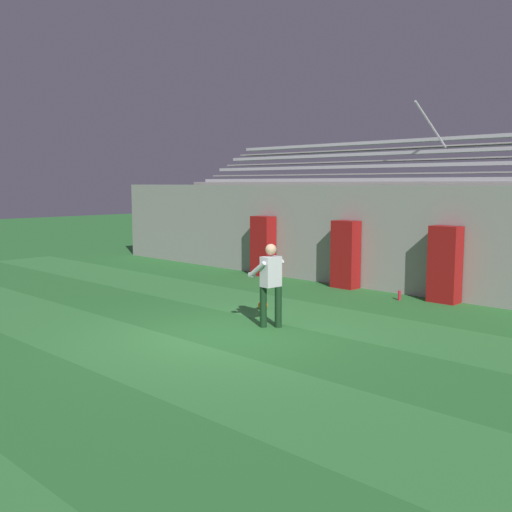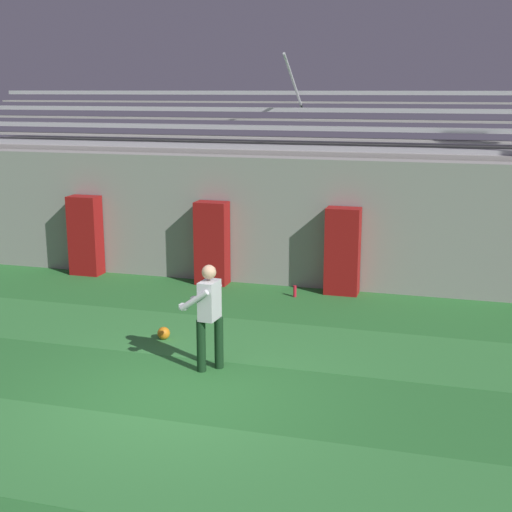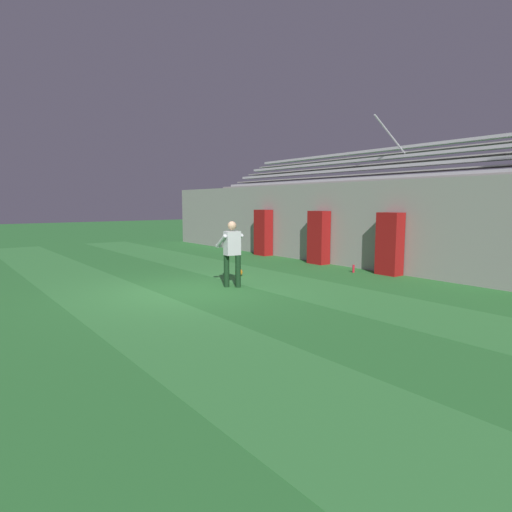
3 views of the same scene
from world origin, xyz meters
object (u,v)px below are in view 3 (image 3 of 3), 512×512
object	(u,v)px
padding_pillar_gate_right	(390,244)
padding_pillar_far_left	(263,233)
goalkeeper	(232,250)
water_bottle	(353,269)
padding_pillar_gate_left	(319,238)
soccer_ball	(239,272)

from	to	relation	value
padding_pillar_gate_right	padding_pillar_far_left	xyz separation A→B (m)	(-6.02, 0.00, 0.00)
padding_pillar_gate_right	goalkeeper	bearing A→B (deg)	-105.20
goalkeeper	water_bottle	distance (m)	4.33
padding_pillar_gate_left	padding_pillar_gate_right	distance (m)	2.90
goalkeeper	water_bottle	xyz separation A→B (m)	(0.39, 4.23, -0.83)
padding_pillar_far_left	goalkeeper	xyz separation A→B (m)	(4.73, -4.75, 0.03)
water_bottle	soccer_ball	bearing A→B (deg)	-117.00
padding_pillar_gate_right	water_bottle	distance (m)	1.31
padding_pillar_gate_right	soccer_ball	xyz separation A→B (m)	(-2.51, -3.68, -0.81)
padding_pillar_gate_right	padding_pillar_far_left	bearing A→B (deg)	180.00
padding_pillar_gate_right	padding_pillar_far_left	world-z (taller)	same
padding_pillar_far_left	water_bottle	world-z (taller)	padding_pillar_far_left
padding_pillar_gate_left	padding_pillar_gate_right	bearing A→B (deg)	0.00
soccer_ball	water_bottle	xyz separation A→B (m)	(1.61, 3.16, 0.01)
padding_pillar_far_left	soccer_ball	size ratio (longest dim) A/B	8.38
padding_pillar_gate_left	padding_pillar_far_left	world-z (taller)	same
water_bottle	padding_pillar_far_left	bearing A→B (deg)	174.22
soccer_ball	water_bottle	world-z (taller)	water_bottle
padding_pillar_gate_left	padding_pillar_far_left	bearing A→B (deg)	180.00
goalkeeper	water_bottle	world-z (taller)	goalkeeper
goalkeeper	soccer_ball	size ratio (longest dim) A/B	7.59
padding_pillar_gate_left	padding_pillar_far_left	distance (m)	3.11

